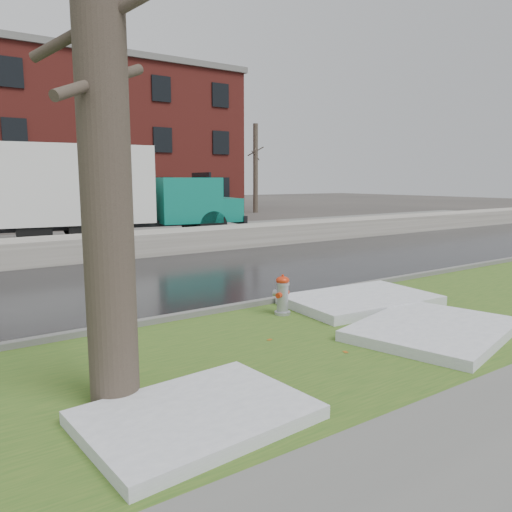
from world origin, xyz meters
TOP-DOWN VIEW (x-y plane):
  - ground at (0.00, 0.00)m, footprint 120.00×120.00m
  - verge at (0.00, -1.25)m, footprint 60.00×4.50m
  - road at (0.00, 4.50)m, footprint 60.00×7.00m
  - parking_lot at (0.00, 13.00)m, footprint 60.00×9.00m
  - curb at (0.00, 1.00)m, footprint 60.00×0.15m
  - snowbank at (0.00, 8.70)m, footprint 60.00×1.60m
  - brick_building at (2.00, 30.00)m, footprint 26.00×12.00m
  - bg_tree_right at (16.00, 24.00)m, footprint 1.40×1.62m
  - fire_hydrant at (0.02, 0.21)m, footprint 0.36×0.35m
  - tree at (-3.69, -1.57)m, footprint 1.20×1.36m
  - box_truck at (0.91, 12.71)m, footprint 11.31×3.97m
  - worker at (-0.57, 9.01)m, footprint 0.82×0.67m
  - snow_patch_near at (1.27, -2.09)m, footprint 3.02×2.60m
  - snow_patch_far at (-3.18, -2.50)m, footprint 2.31×1.75m
  - snow_patch_side at (1.71, -0.11)m, footprint 2.93×2.01m

SIDE VIEW (x-z plane):
  - ground at x=0.00m, z-range 0.00..0.00m
  - road at x=0.00m, z-range 0.00..0.03m
  - parking_lot at x=0.00m, z-range 0.00..0.03m
  - verge at x=0.00m, z-range 0.00..0.04m
  - curb at x=0.00m, z-range 0.00..0.14m
  - snow_patch_far at x=-3.18m, z-range 0.04..0.18m
  - snow_patch_near at x=1.27m, z-range 0.04..0.20m
  - snow_patch_side at x=1.71m, z-range 0.04..0.22m
  - snowbank at x=0.00m, z-range 0.00..0.75m
  - fire_hydrant at x=0.02m, z-range 0.06..0.80m
  - worker at x=-0.57m, z-range 0.75..2.68m
  - box_truck at x=0.91m, z-range 0.11..3.84m
  - bg_tree_right at x=16.00m, z-range 0.08..6.58m
  - tree at x=-3.69m, z-range 0.06..6.67m
  - brick_building at x=2.00m, z-range 0.00..10.00m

